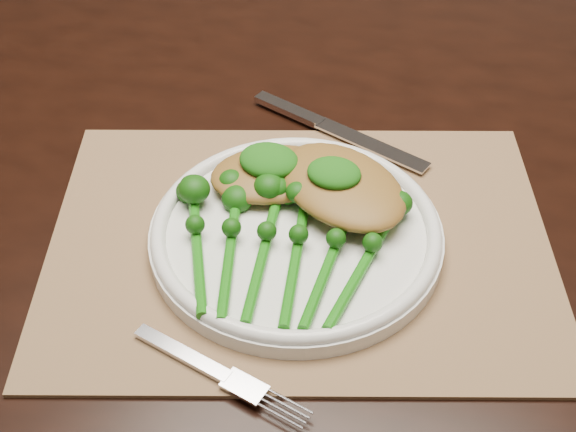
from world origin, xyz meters
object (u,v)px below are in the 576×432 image
(dining_table, at_px, (295,349))
(placemat, at_px, (300,243))
(dinner_plate, at_px, (296,233))
(chicken_fillet_left, at_px, (273,174))
(broccolini_bundle, at_px, (279,259))

(dining_table, bearing_deg, placemat, -78.01)
(placemat, bearing_deg, dinner_plate, -156.19)
(dining_table, height_order, chicken_fillet_left, chicken_fillet_left)
(placemat, xyz_separation_m, dinner_plate, (-0.00, -0.00, 0.01))
(dinner_plate, xyz_separation_m, chicken_fillet_left, (-0.04, 0.05, 0.01))
(dining_table, bearing_deg, broccolini_bundle, -82.87)
(dinner_plate, bearing_deg, placemat, 43.38)
(placemat, bearing_deg, dining_table, 90.40)
(placemat, xyz_separation_m, chicken_fillet_left, (-0.04, 0.05, 0.03))
(dining_table, distance_m, chicken_fillet_left, 0.42)
(dining_table, distance_m, broccolini_bundle, 0.45)
(broccolini_bundle, bearing_deg, placemat, 74.30)
(dinner_plate, relative_size, chicken_fillet_left, 2.21)
(dinner_plate, height_order, chicken_fillet_left, chicken_fillet_left)
(dining_table, relative_size, chicken_fillet_left, 14.94)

